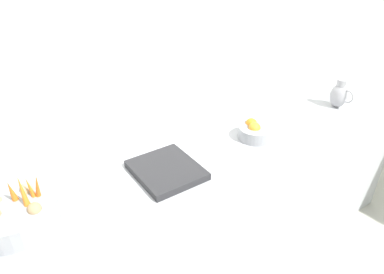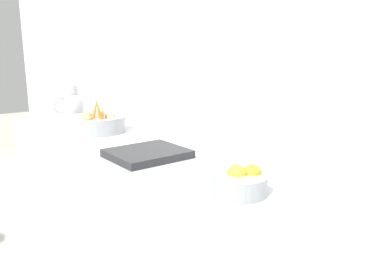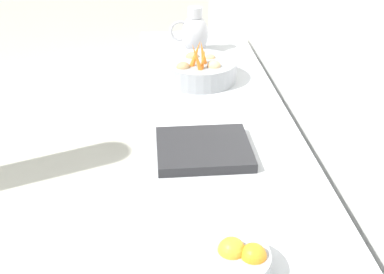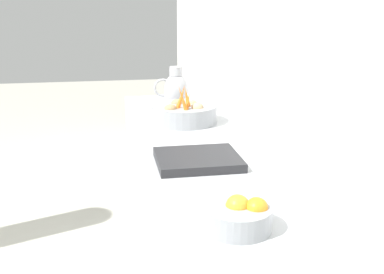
{
  "view_description": "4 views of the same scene",
  "coord_description": "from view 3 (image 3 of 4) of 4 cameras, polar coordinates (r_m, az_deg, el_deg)",
  "views": [
    {
      "loc": [
        -0.22,
        -0.65,
        1.95
      ],
      "look_at": [
        -1.44,
        0.19,
        1.08
      ],
      "focal_mm": 32.36,
      "sensor_mm": 36.0,
      "label": 1
    },
    {
      "loc": [
        -0.52,
        1.56,
        1.42
      ],
      "look_at": [
        -1.52,
        0.28,
        1.05
      ],
      "focal_mm": 36.49,
      "sensor_mm": 36.0,
      "label": 2
    },
    {
      "loc": [
        -1.27,
        1.54,
        1.85
      ],
      "look_at": [
        -1.39,
        0.16,
        1.06
      ],
      "focal_mm": 45.36,
      "sensor_mm": 36.0,
      "label": 3
    },
    {
      "loc": [
        -1.08,
        1.91,
        1.58
      ],
      "look_at": [
        -1.39,
        0.18,
        1.08
      ],
      "focal_mm": 45.66,
      "sensor_mm": 36.0,
      "label": 4
    }
  ],
  "objects": [
    {
      "name": "metal_pitcher_tall",
      "position": [
        2.73,
        0.29,
        12.19
      ],
      "size": [
        0.21,
        0.15,
        0.25
      ],
      "color": "#A3A3A8",
      "rests_on": "prep_counter"
    },
    {
      "name": "vegetable_colander",
      "position": [
        2.37,
        0.88,
        7.88
      ],
      "size": [
        0.36,
        0.36,
        0.23
      ],
      "color": "gray",
      "rests_on": "prep_counter"
    },
    {
      "name": "orange_bowl",
      "position": [
        1.28,
        4.89,
        -14.42
      ],
      "size": [
        0.2,
        0.2,
        0.1
      ],
      "color": "gray",
      "rests_on": "prep_counter"
    },
    {
      "name": "counter_sink_basin",
      "position": [
        1.77,
        1.37,
        -1.41
      ],
      "size": [
        0.34,
        0.3,
        0.04
      ],
      "primitive_type": "cube",
      "color": "#232326",
      "rests_on": "prep_counter"
    }
  ]
}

